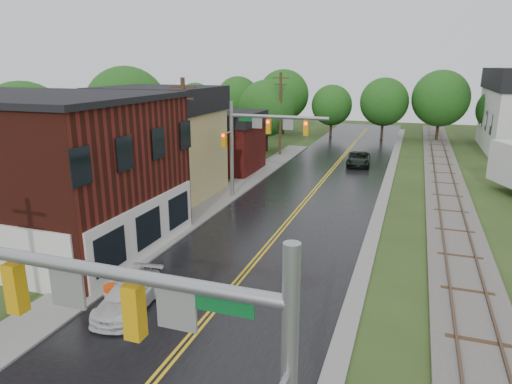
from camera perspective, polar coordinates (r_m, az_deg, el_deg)
The scene contains 18 objects.
main_road at distance 36.24m, azimuth 7.07°, elevation -0.12°, with size 10.00×90.00×0.02m, color black.
curb_right at distance 40.39m, azimuth 16.10°, elevation 1.02°, with size 0.80×70.00×0.12m, color gray.
sidewalk_left at distance 33.53m, azimuth -5.20°, elevation -1.36°, with size 2.40×50.00×0.12m, color gray.
brick_building at distance 28.02m, azimuth -25.98°, elevation 2.48°, with size 14.30×10.30×8.30m.
yellow_house at distance 35.82m, azimuth -11.71°, elevation 4.75°, with size 8.00×7.00×6.40m, color tan.
darkred_building at distance 43.42m, azimuth -4.43°, elevation 5.56°, with size 7.00×6.00×4.40m, color #3F0F0C.
railroad at distance 40.43m, azimuth 22.62°, elevation 0.59°, with size 3.20×80.00×0.30m.
traffic_signal_near at distance 8.64m, azimuth -10.33°, elevation -18.37°, with size 7.34×0.30×7.20m.
traffic_signal_far at distance 33.27m, azimuth 0.34°, elevation 7.36°, with size 7.34×0.43×7.20m.
utility_pole_b at distance 30.08m, azimuth -8.83°, elevation 5.80°, with size 1.80×0.28×9.00m.
utility_pole_c at distance 50.40m, azimuth 3.05°, elevation 9.87°, with size 1.80×0.28×9.00m.
tree_left_a at distance 37.82m, azimuth -26.83°, elevation 6.91°, with size 6.80×6.80×8.67m.
tree_left_b at distance 44.07m, azimuth -15.73°, elevation 9.79°, with size 7.60×7.60×9.69m.
tree_left_c at distance 49.09m, azimuth -6.36°, elevation 9.40°, with size 6.00×6.00×7.65m.
tree_left_e at distance 52.79m, azimuth 1.47°, elevation 10.25°, with size 6.40×6.40×8.16m.
suv_dark at distance 46.80m, azimuth 12.70°, elevation 4.04°, with size 2.22×4.82×1.34m, color black.
pickup_white at distance 19.85m, azimuth -15.67°, elevation -12.50°, with size 1.67×4.11×1.19m, color silver.
construction_barrel at distance 20.37m, azimuth -17.67°, elevation -12.27°, with size 0.54×0.54×0.97m, color #E43A0A.
Camera 1 is at (7.17, -4.16, 9.76)m, focal length 32.00 mm.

